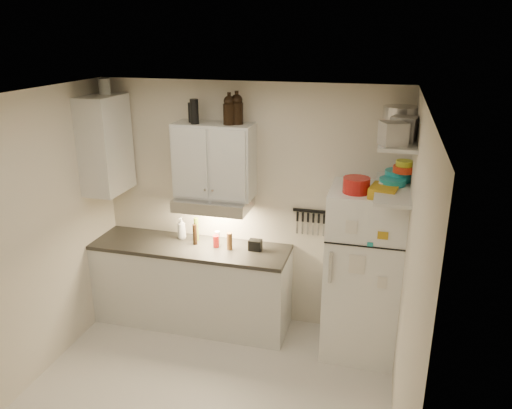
# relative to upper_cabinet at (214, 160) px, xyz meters

# --- Properties ---
(floor) EXTENTS (3.20, 3.00, 0.02)m
(floor) POSITION_rel_upper_cabinet_xyz_m (0.30, -1.33, -1.84)
(floor) COLOR silver
(floor) RESTS_ON ground
(ceiling) EXTENTS (3.20, 3.00, 0.02)m
(ceiling) POSITION_rel_upper_cabinet_xyz_m (0.30, -1.33, 0.78)
(ceiling) COLOR silver
(ceiling) RESTS_ON ground
(back_wall) EXTENTS (3.20, 0.02, 2.60)m
(back_wall) POSITION_rel_upper_cabinet_xyz_m (0.30, 0.18, -0.53)
(back_wall) COLOR beige
(back_wall) RESTS_ON ground
(left_wall) EXTENTS (0.02, 3.00, 2.60)m
(left_wall) POSITION_rel_upper_cabinet_xyz_m (-1.31, -1.33, -0.53)
(left_wall) COLOR beige
(left_wall) RESTS_ON ground
(right_wall) EXTENTS (0.02, 3.00, 2.60)m
(right_wall) POSITION_rel_upper_cabinet_xyz_m (1.91, -1.33, -0.53)
(right_wall) COLOR beige
(right_wall) RESTS_ON ground
(base_cabinet) EXTENTS (2.10, 0.60, 0.88)m
(base_cabinet) POSITION_rel_upper_cabinet_xyz_m (-0.25, -0.14, -1.39)
(base_cabinet) COLOR silver
(base_cabinet) RESTS_ON floor
(countertop) EXTENTS (2.10, 0.62, 0.04)m
(countertop) POSITION_rel_upper_cabinet_xyz_m (-0.25, -0.14, -0.93)
(countertop) COLOR #2D2B26
(countertop) RESTS_ON base_cabinet
(upper_cabinet) EXTENTS (0.80, 0.33, 0.75)m
(upper_cabinet) POSITION_rel_upper_cabinet_xyz_m (0.00, 0.00, 0.00)
(upper_cabinet) COLOR silver
(upper_cabinet) RESTS_ON back_wall
(side_cabinet) EXTENTS (0.33, 0.55, 1.00)m
(side_cabinet) POSITION_rel_upper_cabinet_xyz_m (-1.14, -0.14, 0.12)
(side_cabinet) COLOR silver
(side_cabinet) RESTS_ON left_wall
(range_hood) EXTENTS (0.76, 0.46, 0.12)m
(range_hood) POSITION_rel_upper_cabinet_xyz_m (0.00, -0.06, -0.44)
(range_hood) COLOR silver
(range_hood) RESTS_ON back_wall
(fridge) EXTENTS (0.70, 0.68, 1.70)m
(fridge) POSITION_rel_upper_cabinet_xyz_m (1.55, -0.18, -0.98)
(fridge) COLOR white
(fridge) RESTS_ON floor
(shelf_hi) EXTENTS (0.30, 0.95, 0.03)m
(shelf_hi) POSITION_rel_upper_cabinet_xyz_m (1.75, -0.31, 0.38)
(shelf_hi) COLOR silver
(shelf_hi) RESTS_ON right_wall
(shelf_lo) EXTENTS (0.30, 0.95, 0.03)m
(shelf_lo) POSITION_rel_upper_cabinet_xyz_m (1.75, -0.31, -0.07)
(shelf_lo) COLOR silver
(shelf_lo) RESTS_ON right_wall
(knife_strip) EXTENTS (0.42, 0.02, 0.03)m
(knife_strip) POSITION_rel_upper_cabinet_xyz_m (1.00, 0.15, -0.51)
(knife_strip) COLOR black
(knife_strip) RESTS_ON back_wall
(dutch_oven) EXTENTS (0.30, 0.30, 0.14)m
(dutch_oven) POSITION_rel_upper_cabinet_xyz_m (1.44, -0.31, -0.06)
(dutch_oven) COLOR #AE1814
(dutch_oven) RESTS_ON fridge
(book_stack) EXTENTS (0.27, 0.32, 0.09)m
(book_stack) POSITION_rel_upper_cabinet_xyz_m (1.68, -0.36, -0.08)
(book_stack) COLOR #BA8C17
(book_stack) RESTS_ON fridge
(spice_jar) EXTENTS (0.08, 0.08, 0.11)m
(spice_jar) POSITION_rel_upper_cabinet_xyz_m (1.66, -0.29, -0.07)
(spice_jar) COLOR silver
(spice_jar) RESTS_ON fridge
(stock_pot) EXTENTS (0.38, 0.38, 0.22)m
(stock_pot) POSITION_rel_upper_cabinet_xyz_m (1.76, -0.06, 0.50)
(stock_pot) COLOR silver
(stock_pot) RESTS_ON shelf_hi
(tin_a) EXTENTS (0.23, 0.22, 0.20)m
(tin_a) POSITION_rel_upper_cabinet_xyz_m (1.79, -0.45, 0.49)
(tin_a) COLOR #AAAAAD
(tin_a) RESTS_ON shelf_hi
(tin_b) EXTENTS (0.24, 0.24, 0.18)m
(tin_b) POSITION_rel_upper_cabinet_xyz_m (1.71, -0.65, 0.48)
(tin_b) COLOR #AAAAAD
(tin_b) RESTS_ON shelf_hi
(bowl_teal) EXTENTS (0.24, 0.24, 0.10)m
(bowl_teal) POSITION_rel_upper_cabinet_xyz_m (1.79, -0.09, -0.00)
(bowl_teal) COLOR teal
(bowl_teal) RESTS_ON shelf_lo
(bowl_orange) EXTENTS (0.19, 0.19, 0.06)m
(bowl_orange) POSITION_rel_upper_cabinet_xyz_m (1.83, -0.15, 0.08)
(bowl_orange) COLOR red
(bowl_orange) RESTS_ON bowl_teal
(bowl_yellow) EXTENTS (0.15, 0.15, 0.05)m
(bowl_yellow) POSITION_rel_upper_cabinet_xyz_m (1.83, -0.15, 0.13)
(bowl_yellow) COLOR #B0BC21
(bowl_yellow) RESTS_ON bowl_orange
(plates) EXTENTS (0.27, 0.27, 0.06)m
(plates) POSITION_rel_upper_cabinet_xyz_m (1.74, -0.24, -0.02)
(plates) COLOR teal
(plates) RESTS_ON shelf_lo
(growler_a) EXTENTS (0.13, 0.13, 0.29)m
(growler_a) POSITION_rel_upper_cabinet_xyz_m (0.17, -0.02, 0.52)
(growler_a) COLOR black
(growler_a) RESTS_ON upper_cabinet
(growler_b) EXTENTS (0.15, 0.15, 0.30)m
(growler_b) POSITION_rel_upper_cabinet_xyz_m (0.24, 0.02, 0.52)
(growler_b) COLOR black
(growler_b) RESTS_ON upper_cabinet
(thermos_a) EXTENTS (0.09, 0.09, 0.24)m
(thermos_a) POSITION_rel_upper_cabinet_xyz_m (-0.16, -0.08, 0.49)
(thermos_a) COLOR black
(thermos_a) RESTS_ON upper_cabinet
(thermos_b) EXTENTS (0.07, 0.07, 0.19)m
(thermos_b) POSITION_rel_upper_cabinet_xyz_m (-0.22, -0.00, 0.47)
(thermos_b) COLOR black
(thermos_b) RESTS_ON upper_cabinet
(side_jar) EXTENTS (0.13, 0.13, 0.16)m
(side_jar) POSITION_rel_upper_cabinet_xyz_m (-1.15, -0.03, 0.70)
(side_jar) COLOR silver
(side_jar) RESTS_ON side_cabinet
(soap_bottle) EXTENTS (0.11, 0.11, 0.27)m
(soap_bottle) POSITION_rel_upper_cabinet_xyz_m (-0.41, 0.02, -0.77)
(soap_bottle) COLOR silver
(soap_bottle) RESTS_ON countertop
(pepper_mill) EXTENTS (0.07, 0.07, 0.18)m
(pepper_mill) POSITION_rel_upper_cabinet_xyz_m (0.19, -0.13, -0.81)
(pepper_mill) COLOR brown
(pepper_mill) RESTS_ON countertop
(oil_bottle) EXTENTS (0.06, 0.06, 0.26)m
(oil_bottle) POSITION_rel_upper_cabinet_xyz_m (-0.23, 0.01, -0.78)
(oil_bottle) COLOR #566619
(oil_bottle) RESTS_ON countertop
(vinegar_bottle) EXTENTS (0.05, 0.05, 0.22)m
(vinegar_bottle) POSITION_rel_upper_cabinet_xyz_m (-0.21, -0.09, -0.79)
(vinegar_bottle) COLOR black
(vinegar_bottle) RESTS_ON countertop
(clear_bottle) EXTENTS (0.06, 0.06, 0.16)m
(clear_bottle) POSITION_rel_upper_cabinet_xyz_m (0.03, -0.06, -0.83)
(clear_bottle) COLOR silver
(clear_bottle) RESTS_ON countertop
(red_jar) EXTENTS (0.08, 0.08, 0.13)m
(red_jar) POSITION_rel_upper_cabinet_xyz_m (0.03, -0.10, -0.84)
(red_jar) COLOR #AE1814
(red_jar) RESTS_ON countertop
(caddy) EXTENTS (0.13, 0.09, 0.11)m
(caddy) POSITION_rel_upper_cabinet_xyz_m (0.45, -0.07, -0.85)
(caddy) COLOR black
(caddy) RESTS_ON countertop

